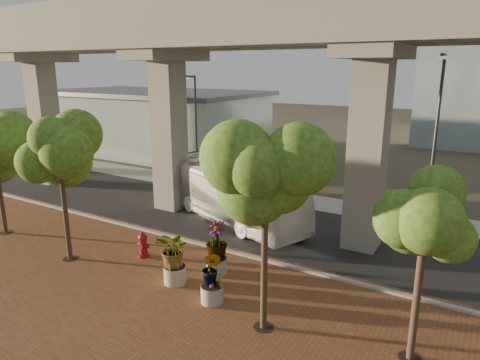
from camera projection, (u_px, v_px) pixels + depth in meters
The scene contains 17 objects.
ground at pixel (237, 236), 22.58m from camera, with size 160.00×160.00×0.00m, color #312E24.
brick_plaza at pixel (125, 306), 15.93m from camera, with size 70.00×13.00×0.06m, color brown.
asphalt_road at pixel (255, 224), 24.23m from camera, with size 90.00×8.00×0.04m, color black.
curb_strip at pixel (215, 248), 20.90m from camera, with size 70.00×0.25×0.16m, color #9C9991.
far_sidewalk at pixel (294, 199), 28.80m from camera, with size 90.00×3.00×0.06m, color #9C9991.
transit_viaduct at pixel (256, 94), 22.38m from camera, with size 72.00×5.60×12.40m.
station_pavilion at pixel (153, 121), 44.95m from camera, with size 23.00×13.00×6.30m.
transit_bus at pixel (227, 192), 24.87m from camera, with size 2.72×11.58×3.23m, color silver.
fire_hydrant at pixel (143, 245), 19.88m from camera, with size 0.60×0.54×1.20m.
planter_front at pixel (174, 252), 17.24m from camera, with size 2.05×2.05×2.25m.
planter_right at pixel (216, 243), 18.05m from camera, with size 2.15×2.15×2.30m.
planter_left at pixel (212, 271), 15.82m from camera, with size 1.89×1.89×2.07m.
street_tree_near_west at pixel (59, 154), 18.51m from camera, with size 3.79×3.79×6.70m.
street_tree_near_east at pixel (266, 184), 13.26m from camera, with size 3.79×3.79×6.81m.
street_tree_far_east at pixel (426, 222), 11.89m from camera, with size 3.20×3.20×5.90m.
streetlamp_west at pixel (195, 124), 30.63m from camera, with size 0.40×1.17×8.05m.
streetlamp_east at pixel (436, 134), 21.57m from camera, with size 0.46×1.34×9.23m.
Camera 1 is at (10.95, -18.01, 8.63)m, focal length 32.00 mm.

